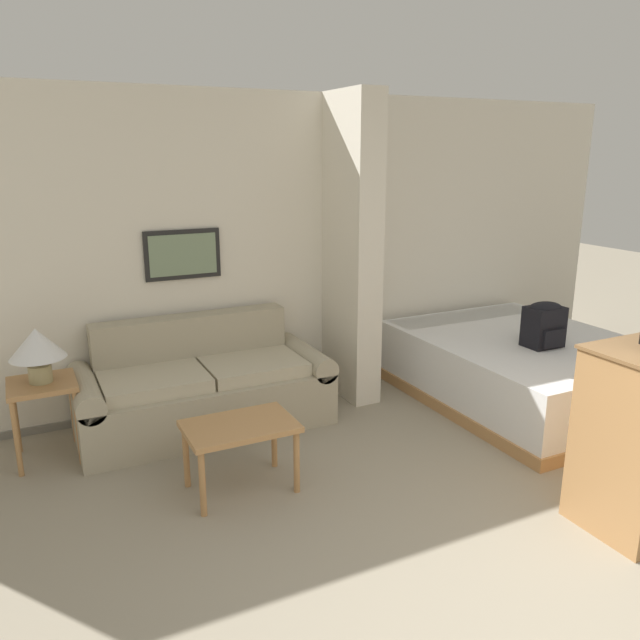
# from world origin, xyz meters

# --- Properties ---
(wall_back) EXTENTS (7.27, 0.16, 2.60)m
(wall_back) POSITION_xyz_m (-0.00, 3.64, 1.29)
(wall_back) COLOR silver
(wall_back) RESTS_ON ground_plane
(wall_partition_pillar) EXTENTS (0.24, 0.66, 2.60)m
(wall_partition_pillar) POSITION_xyz_m (0.52, 3.25, 1.30)
(wall_partition_pillar) COLOR silver
(wall_partition_pillar) RESTS_ON ground_plane
(couch) EXTENTS (1.95, 0.84, 0.84)m
(couch) POSITION_xyz_m (-0.86, 3.16, 0.31)
(couch) COLOR tan
(couch) RESTS_ON ground_plane
(coffee_table) EXTENTS (0.69, 0.46, 0.46)m
(coffee_table) POSITION_xyz_m (-0.92, 2.09, 0.40)
(coffee_table) COLOR #B27F4C
(coffee_table) RESTS_ON ground_plane
(side_table) EXTENTS (0.45, 0.45, 0.58)m
(side_table) POSITION_xyz_m (-2.01, 3.10, 0.48)
(side_table) COLOR #B27F4C
(side_table) RESTS_ON ground_plane
(table_lamp) EXTENTS (0.37, 0.37, 0.39)m
(table_lamp) POSITION_xyz_m (-2.01, 3.10, 0.84)
(table_lamp) COLOR tan
(table_lamp) RESTS_ON side_table
(bed) EXTENTS (1.72, 2.15, 0.56)m
(bed) POSITION_xyz_m (1.82, 2.47, 0.28)
(bed) COLOR #B27F4C
(bed) RESTS_ON ground_plane
(backpack) EXTENTS (0.30, 0.25, 0.37)m
(backpack) POSITION_xyz_m (1.76, 2.22, 0.75)
(backpack) COLOR black
(backpack) RESTS_ON bed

